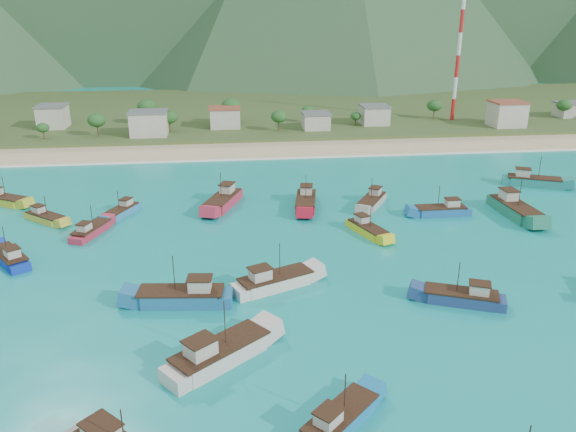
{
  "coord_description": "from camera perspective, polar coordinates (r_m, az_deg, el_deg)",
  "views": [
    {
      "loc": [
        -6.39,
        -72.24,
        36.64
      ],
      "look_at": [
        4.35,
        18.0,
        3.0
      ],
      "focal_mm": 35.0,
      "sensor_mm": 36.0,
      "label": 1
    }
  ],
  "objects": [
    {
      "name": "boat_12",
      "position": [
        112.01,
        -23.45,
        -0.2
      ],
      "size": [
        8.78,
        7.98,
        5.43
      ],
      "rotation": [
        0.0,
        0.0,
        4.01
      ],
      "color": "gold",
      "rests_on": "ground"
    },
    {
      "name": "boat_1",
      "position": [
        96.22,
        -26.43,
        -3.87
      ],
      "size": [
        8.46,
        10.05,
        6.05
      ],
      "rotation": [
        0.0,
        0.0,
        0.63
      ],
      "color": "#0E30AC",
      "rests_on": "ground"
    },
    {
      "name": "boat_6",
      "position": [
        110.34,
        1.83,
        1.41
      ],
      "size": [
        5.76,
        12.61,
        7.18
      ],
      "rotation": [
        0.0,
        0.0,
        2.96
      ],
      "color": "#B41329",
      "rests_on": "ground"
    },
    {
      "name": "boat_18",
      "position": [
        78.34,
        17.31,
        -7.96
      ],
      "size": [
        11.01,
        6.94,
        6.27
      ],
      "rotation": [
        0.0,
        0.0,
        1.18
      ],
      "color": "navy",
      "rests_on": "ground"
    },
    {
      "name": "radio_tower",
      "position": [
        196.49,
        16.92,
        15.36
      ],
      "size": [
        1.2,
        1.2,
        41.83
      ],
      "color": "red",
      "rests_on": "ground"
    },
    {
      "name": "boat_20",
      "position": [
        111.4,
        -6.59,
        1.51
      ],
      "size": [
        8.23,
        13.34,
        7.59
      ],
      "rotation": [
        0.0,
        0.0,
        2.77
      ],
      "color": "#B92941",
      "rests_on": "ground"
    },
    {
      "name": "beach",
      "position": [
        155.75,
        -4.27,
        6.65
      ],
      "size": [
        400.0,
        18.0,
        1.2
      ],
      "primitive_type": "cube",
      "color": "beige",
      "rests_on": "ground"
    },
    {
      "name": "boat_17",
      "position": [
        109.83,
        15.34,
        0.48
      ],
      "size": [
        10.53,
        3.2,
        6.21
      ],
      "rotation": [
        0.0,
        0.0,
        1.56
      ],
      "color": "#1C5EA0",
      "rests_on": "ground"
    },
    {
      "name": "boat_8",
      "position": [
        75.81,
        -10.61,
        -8.15
      ],
      "size": [
        12.86,
        5.01,
        7.41
      ],
      "rotation": [
        0.0,
        0.0,
        1.46
      ],
      "color": "#1C6091",
      "rests_on": "ground"
    },
    {
      "name": "land",
      "position": [
        215.48,
        -5.07,
        10.44
      ],
      "size": [
        400.0,
        110.0,
        2.4
      ],
      "primitive_type": "cube",
      "color": "#385123",
      "rests_on": "ground"
    },
    {
      "name": "boat_14",
      "position": [
        63.81,
        -7.03,
        -13.82
      ],
      "size": [
        12.51,
        11.02,
        7.64
      ],
      "rotation": [
        0.0,
        0.0,
        5.38
      ],
      "color": "beige",
      "rests_on": "ground"
    },
    {
      "name": "boat_9",
      "position": [
        98.18,
        8.04,
        -1.41
      ],
      "size": [
        5.98,
        9.98,
        5.67
      ],
      "rotation": [
        0.0,
        0.0,
        3.5
      ],
      "color": "yellow",
      "rests_on": "ground"
    },
    {
      "name": "boat_21",
      "position": [
        134.72,
        23.61,
        3.21
      ],
      "size": [
        12.76,
        8.42,
        7.3
      ],
      "rotation": [
        0.0,
        0.0,
        4.29
      ],
      "color": "#207C78",
      "rests_on": "ground"
    },
    {
      "name": "ground",
      "position": [
        81.25,
        -1.55,
        -6.5
      ],
      "size": [
        600.0,
        600.0,
        0.0
      ],
      "primitive_type": "plane",
      "color": "#0C8386",
      "rests_on": "ground"
    },
    {
      "name": "boat_15",
      "position": [
        110.48,
        -16.53,
        0.4
      ],
      "size": [
        6.38,
        9.43,
        5.41
      ],
      "rotation": [
        0.0,
        0.0,
        2.7
      ],
      "color": "teal",
      "rests_on": "ground"
    },
    {
      "name": "boat_13",
      "position": [
        55.72,
        5.23,
        -20.0
      ],
      "size": [
        9.15,
        8.9,
        5.82
      ],
      "rotation": [
        0.0,
        0.0,
        5.47
      ],
      "color": "#1273AE",
      "rests_on": "ground"
    },
    {
      "name": "surf_line",
      "position": [
        146.54,
        -4.09,
        5.78
      ],
      "size": [
        400.0,
        2.5,
        0.08
      ],
      "primitive_type": "cube",
      "color": "white",
      "rests_on": "ground"
    },
    {
      "name": "village",
      "position": [
        175.92,
        -2.58,
        9.84
      ],
      "size": [
        221.83,
        25.7,
        7.42
      ],
      "color": "beige",
      "rests_on": "ground"
    },
    {
      "name": "boat_11",
      "position": [
        112.31,
        8.54,
        1.44
      ],
      "size": [
        8.22,
        10.67,
        6.26
      ],
      "rotation": [
        0.0,
        0.0,
        2.59
      ],
      "color": "#A5A195",
      "rests_on": "ground"
    },
    {
      "name": "boat_23",
      "position": [
        125.43,
        -26.95,
        1.42
      ],
      "size": [
        10.75,
        7.99,
        6.26
      ],
      "rotation": [
        0.0,
        0.0,
        4.19
      ],
      "color": "gold",
      "rests_on": "ground"
    },
    {
      "name": "boat_5",
      "position": [
        78.66,
        -1.42,
        -6.74
      ],
      "size": [
        12.2,
        7.94,
        6.97
      ],
      "rotation": [
        0.0,
        0.0,
        5.13
      ],
      "color": "beige",
      "rests_on": "ground"
    },
    {
      "name": "vegetation",
      "position": [
        179.38,
        -4.41,
        10.17
      ],
      "size": [
        277.93,
        25.99,
        9.15
      ],
      "color": "#235623",
      "rests_on": "ground"
    },
    {
      "name": "boat_26",
      "position": [
        113.99,
        22.0,
        0.61
      ],
      "size": [
        4.59,
        13.99,
        8.18
      ],
      "rotation": [
        0.0,
        0.0,
        3.18
      ],
      "color": "#1F6F55",
      "rests_on": "ground"
    },
    {
      "name": "boat_25",
      "position": [
        102.47,
        -19.37,
        -1.48
      ],
      "size": [
        5.94,
        9.73,
        5.53
      ],
      "rotation": [
        0.0,
        0.0,
        5.92
      ],
      "color": "#B1273D",
      "rests_on": "ground"
    }
  ]
}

